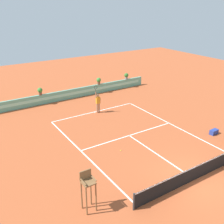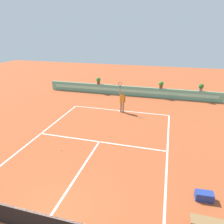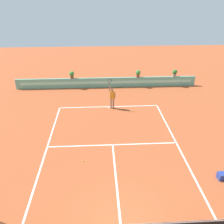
{
  "view_description": "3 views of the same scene",
  "coord_description": "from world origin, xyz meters",
  "px_view_note": "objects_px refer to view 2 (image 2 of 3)",
  "views": [
    {
      "loc": [
        -10.79,
        -7.98,
        9.51
      ],
      "look_at": [
        0.11,
        9.0,
        1.0
      ],
      "focal_mm": 42.64,
      "sensor_mm": 36.0,
      "label": 1
    },
    {
      "loc": [
        3.73,
        -4.2,
        6.5
      ],
      "look_at": [
        0.11,
        9.0,
        1.0
      ],
      "focal_mm": 33.16,
      "sensor_mm": 36.0,
      "label": 2
    },
    {
      "loc": [
        -0.72,
        -5.69,
        8.69
      ],
      "look_at": [
        0.11,
        9.0,
        1.0
      ],
      "focal_mm": 37.27,
      "sensor_mm": 36.0,
      "label": 3
    }
  ],
  "objects_px": {
    "potted_plant_far_right": "(201,87)",
    "potted_plant_right": "(161,84)",
    "potted_plant_left": "(98,80)",
    "tennis_ball_near_baseline": "(61,150)",
    "gear_bag": "(204,196)",
    "tennis_player": "(122,100)"
  },
  "relations": [
    {
      "from": "potted_plant_right",
      "to": "potted_plant_far_right",
      "type": "height_order",
      "value": "same"
    },
    {
      "from": "tennis_player",
      "to": "potted_plant_left",
      "type": "xyz_separation_m",
      "value": [
        -3.7,
        4.79,
        0.36
      ]
    },
    {
      "from": "gear_bag",
      "to": "potted_plant_right",
      "type": "xyz_separation_m",
      "value": [
        -2.5,
        13.29,
        1.23
      ]
    },
    {
      "from": "tennis_player",
      "to": "potted_plant_left",
      "type": "bearing_deg",
      "value": 127.64
    },
    {
      "from": "potted_plant_right",
      "to": "potted_plant_far_right",
      "type": "xyz_separation_m",
      "value": [
        3.71,
        0.0,
        0.0
      ]
    },
    {
      "from": "gear_bag",
      "to": "potted_plant_left",
      "type": "distance_m",
      "value": 16.13
    },
    {
      "from": "tennis_ball_near_baseline",
      "to": "potted_plant_far_right",
      "type": "xyz_separation_m",
      "value": [
        8.63,
        11.49,
        1.38
      ]
    },
    {
      "from": "gear_bag",
      "to": "tennis_ball_near_baseline",
      "type": "height_order",
      "value": "gear_bag"
    },
    {
      "from": "tennis_ball_near_baseline",
      "to": "potted_plant_far_right",
      "type": "height_order",
      "value": "potted_plant_far_right"
    },
    {
      "from": "potted_plant_left",
      "to": "tennis_player",
      "type": "bearing_deg",
      "value": -52.36
    },
    {
      "from": "gear_bag",
      "to": "tennis_ball_near_baseline",
      "type": "distance_m",
      "value": 7.64
    },
    {
      "from": "potted_plant_right",
      "to": "gear_bag",
      "type": "bearing_deg",
      "value": -79.36
    },
    {
      "from": "gear_bag",
      "to": "tennis_player",
      "type": "height_order",
      "value": "tennis_player"
    },
    {
      "from": "gear_bag",
      "to": "tennis_ball_near_baseline",
      "type": "xyz_separation_m",
      "value": [
        -7.42,
        1.81,
        -0.15
      ]
    },
    {
      "from": "tennis_ball_near_baseline",
      "to": "potted_plant_right",
      "type": "height_order",
      "value": "potted_plant_right"
    },
    {
      "from": "potted_plant_far_right",
      "to": "potted_plant_right",
      "type": "bearing_deg",
      "value": 180.0
    },
    {
      "from": "potted_plant_far_right",
      "to": "tennis_ball_near_baseline",
      "type": "bearing_deg",
      "value": -126.93
    },
    {
      "from": "potted_plant_left",
      "to": "potted_plant_far_right",
      "type": "xyz_separation_m",
      "value": [
        10.27,
        0.0,
        0.0
      ]
    },
    {
      "from": "gear_bag",
      "to": "potted_plant_left",
      "type": "bearing_deg",
      "value": 124.27
    },
    {
      "from": "tennis_player",
      "to": "potted_plant_right",
      "type": "distance_m",
      "value": 5.6
    },
    {
      "from": "gear_bag",
      "to": "potted_plant_left",
      "type": "relative_size",
      "value": 0.97
    },
    {
      "from": "potted_plant_far_right",
      "to": "potted_plant_left",
      "type": "bearing_deg",
      "value": 180.0
    }
  ]
}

